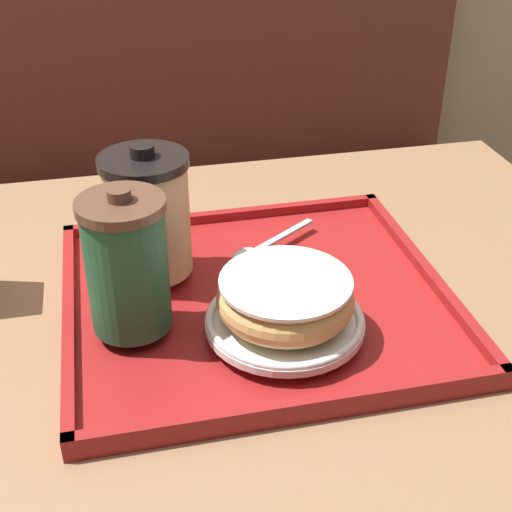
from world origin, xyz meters
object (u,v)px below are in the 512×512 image
spoon (256,249)px  donut_chocolate_glazed (285,297)px  coffee_cup_rear (148,214)px  coffee_cup_front (127,264)px

spoon → donut_chocolate_glazed: bearing=54.4°
coffee_cup_rear → spoon: (0.12, 0.01, -0.06)m
donut_chocolate_glazed → spoon: (0.00, 0.14, -0.03)m
coffee_cup_rear → donut_chocolate_glazed: bearing=-49.1°
coffee_cup_rear → donut_chocolate_glazed: size_ratio=1.09×
coffee_cup_rear → spoon: size_ratio=1.22×
coffee_cup_front → coffee_cup_rear: bearing=73.8°
donut_chocolate_glazed → spoon: donut_chocolate_glazed is taller
coffee_cup_front → donut_chocolate_glazed: coffee_cup_front is taller
coffee_cup_rear → spoon: bearing=3.3°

